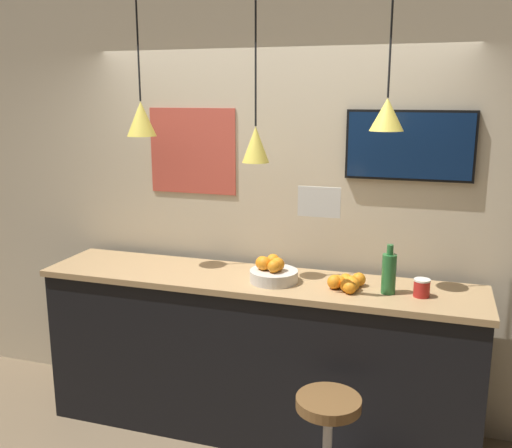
% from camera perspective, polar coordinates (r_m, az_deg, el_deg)
% --- Properties ---
extents(back_wall, '(8.00, 0.06, 2.90)m').
position_cam_1_polar(back_wall, '(3.90, 1.81, 1.67)').
color(back_wall, beige).
rests_on(back_wall, ground_plane).
extents(service_counter, '(2.81, 0.58, 1.07)m').
position_cam_1_polar(service_counter, '(3.82, -0.00, -13.03)').
color(service_counter, black).
rests_on(service_counter, ground_plane).
extents(bar_stool, '(0.40, 0.40, 0.66)m').
position_cam_1_polar(bar_stool, '(3.25, 7.16, -20.33)').
color(bar_stool, '#B7B7BC').
rests_on(bar_stool, ground_plane).
extents(fruit_bowl, '(0.30, 0.30, 0.16)m').
position_cam_1_polar(fruit_bowl, '(3.54, 1.67, -4.82)').
color(fruit_bowl, beige).
rests_on(fruit_bowl, service_counter).
extents(orange_pile, '(0.22, 0.24, 0.09)m').
position_cam_1_polar(orange_pile, '(3.46, 9.02, -5.78)').
color(orange_pile, orange).
rests_on(orange_pile, service_counter).
extents(juice_bottle, '(0.08, 0.08, 0.29)m').
position_cam_1_polar(juice_bottle, '(3.40, 13.15, -4.78)').
color(juice_bottle, '#286B33').
rests_on(juice_bottle, service_counter).
extents(spread_jar, '(0.09, 0.09, 0.10)m').
position_cam_1_polar(spread_jar, '(3.41, 16.24, -6.15)').
color(spread_jar, red).
rests_on(spread_jar, service_counter).
extents(pendant_lamp_left, '(0.19, 0.19, 0.86)m').
position_cam_1_polar(pendant_lamp_left, '(3.74, -11.42, 10.34)').
color(pendant_lamp_left, black).
extents(pendant_lamp_middle, '(0.16, 0.16, 1.00)m').
position_cam_1_polar(pendant_lamp_middle, '(3.44, -0.04, 8.10)').
color(pendant_lamp_middle, black).
extents(pendant_lamp_right, '(0.19, 0.19, 0.80)m').
position_cam_1_polar(pendant_lamp_right, '(3.28, 12.97, 10.71)').
color(pendant_lamp_right, black).
extents(mounted_tv, '(0.78, 0.04, 0.43)m').
position_cam_1_polar(mounted_tv, '(3.64, 15.10, 7.58)').
color(mounted_tv, black).
extents(hanging_menu_board, '(0.24, 0.01, 0.17)m').
position_cam_1_polar(hanging_menu_board, '(3.18, 6.32, 2.20)').
color(hanging_menu_board, white).
extents(wall_poster, '(0.63, 0.01, 0.59)m').
position_cam_1_polar(wall_poster, '(4.01, -6.38, 7.25)').
color(wall_poster, '#C64C3D').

